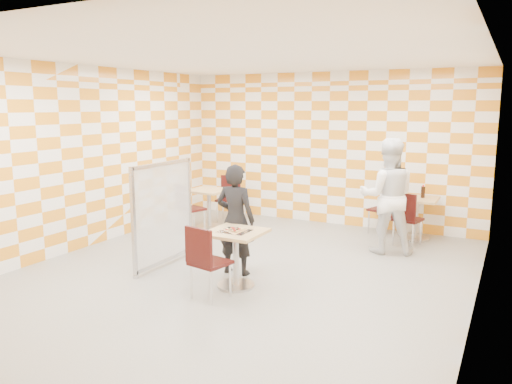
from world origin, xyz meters
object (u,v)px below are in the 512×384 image
main_table (236,249)px  chair_main_front (205,257)px  chair_second_front (406,215)px  second_table (416,211)px  chair_empty_near (187,205)px  partition (163,213)px  chair_second_side (387,205)px  sport_bottle (406,191)px  chair_empty_far (229,194)px  man_white (387,196)px  empty_table (209,202)px  man_dark (235,220)px  soda_bottle (423,192)px

main_table → chair_main_front: bearing=-99.5°
main_table → chair_second_front: 3.35m
second_table → chair_empty_near: bearing=-158.0°
chair_main_front → chair_second_front: 3.91m
chair_second_front → partition: bearing=-137.9°
second_table → partition: partition is taller
second_table → chair_main_front: (-1.75, -4.10, 0.04)m
chair_second_side → sport_bottle: bearing=0.0°
chair_empty_far → man_white: 3.52m
chair_main_front → chair_empty_near: size_ratio=1.00×
empty_table → man_white: bearing=-1.5°
chair_second_front → man_dark: 3.12m
man_white → chair_empty_near: bearing=-10.9°
main_table → chair_main_front: size_ratio=0.81×
sport_bottle → man_dark: bearing=-118.3°
empty_table → chair_empty_far: chair_empty_far is taller
empty_table → man_white: (3.45, -0.09, 0.42)m
chair_second_front → sport_bottle: size_ratio=4.62×
empty_table → man_dark: man_dark is taller
chair_second_front → chair_empty_near: size_ratio=1.00×
man_white → sport_bottle: (0.08, 1.13, -0.09)m
empty_table → chair_empty_near: 0.60m
soda_bottle → second_table: bearing=-156.3°
chair_main_front → man_white: man_white is taller
chair_main_front → chair_empty_far: bearing=116.7°
chair_empty_far → man_dark: size_ratio=0.59×
soda_bottle → man_dark: bearing=-122.8°
sport_bottle → chair_empty_far: bearing=-174.5°
chair_empty_near → sport_bottle: 3.98m
man_dark → empty_table: bearing=-53.3°
chair_empty_near → empty_table: bearing=81.1°
chair_second_front → chair_empty_far: size_ratio=1.00×
chair_main_front → chair_empty_far: size_ratio=1.00×
chair_empty_far → partition: partition is taller
chair_empty_near → man_white: bearing=8.1°
man_white → empty_table: bearing=-20.5°
main_table → chair_second_side: bearing=72.8°
empty_table → man_white: size_ratio=0.41×
empty_table → chair_empty_near: chair_empty_near is taller
second_table → soda_bottle: 0.36m
chair_main_front → chair_second_front: same height
chair_main_front → man_white: 3.42m
chair_empty_near → soda_bottle: size_ratio=4.02×
main_table → second_table: bearing=64.9°
empty_table → chair_main_front: bearing=-57.9°
chair_second_front → partition: (-2.96, -2.68, 0.25)m
chair_empty_near → chair_main_front: bearing=-51.0°
main_table → man_dark: man_dark is taller
empty_table → sport_bottle: bearing=16.5°
man_dark → soda_bottle: bearing=-126.6°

